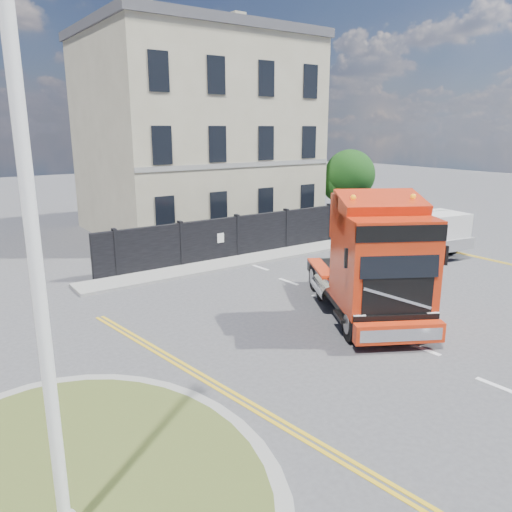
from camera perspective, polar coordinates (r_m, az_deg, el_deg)
ground at (r=15.15m, az=3.69°, el=-9.33°), size 120.00×120.00×0.00m
traffic_island at (r=9.99m, az=-19.47°, el=-23.55°), size 6.80×6.80×0.17m
hoarding_fence at (r=25.51m, az=2.63°, el=2.89°), size 18.80×0.25×2.00m
georgian_building at (r=31.01m, az=-6.83°, el=13.73°), size 12.30×10.30×12.80m
tree at (r=32.66m, az=10.37°, el=8.84°), size 3.20×3.20×4.80m
pavement_far at (r=24.69m, az=2.87°, el=0.26°), size 20.00×1.60×0.12m
truck at (r=16.22m, az=13.40°, el=-1.22°), size 5.53×7.19×4.09m
flatbed_pickup at (r=25.74m, az=18.99°, el=2.66°), size 2.87×5.59×2.22m
lamppost_island at (r=7.03m, az=-23.82°, el=-1.32°), size 0.26×0.51×8.33m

